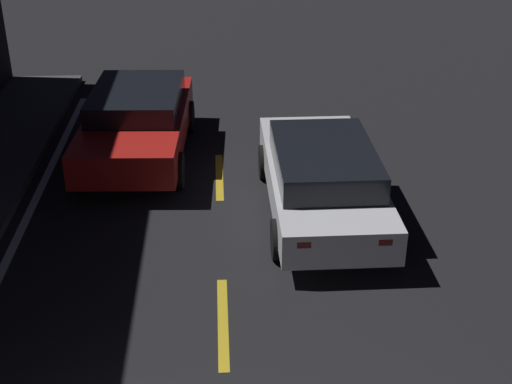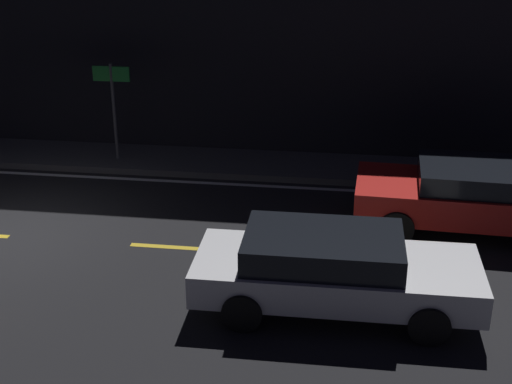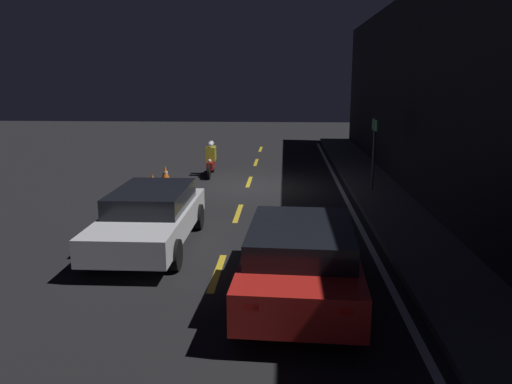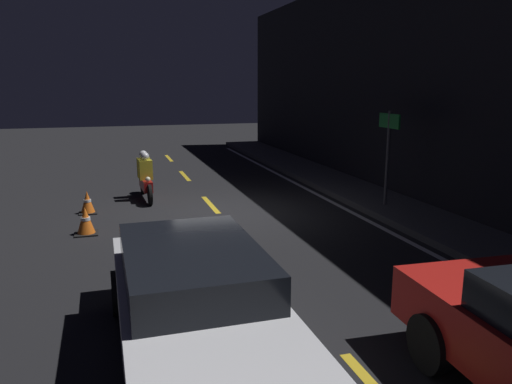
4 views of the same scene
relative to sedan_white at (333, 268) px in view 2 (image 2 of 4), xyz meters
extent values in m
plane|color=black|center=(-6.44, 1.72, -0.72)|extent=(56.00, 56.00, 0.00)
cube|color=#424244|center=(-6.44, 6.14, -0.64)|extent=(28.00, 1.77, 0.15)
cube|color=black|center=(-6.44, 7.18, 2.58)|extent=(28.00, 0.30, 6.59)
cube|color=gold|center=(-2.94, 1.72, -0.71)|extent=(2.00, 0.14, 0.01)
cube|color=gold|center=(1.56, 1.72, -0.71)|extent=(2.00, 0.14, 0.01)
cube|color=silver|center=(-6.44, 5.00, -0.71)|extent=(25.20, 0.14, 0.01)
cube|color=silver|center=(0.06, 0.00, -0.12)|extent=(4.59, 1.79, 0.55)
cube|color=black|center=(-0.17, 0.00, 0.37)|extent=(2.53, 1.60, 0.44)
cube|color=red|center=(-2.20, 0.56, 0.02)|extent=(0.06, 0.20, 0.10)
cube|color=red|center=(-2.20, -0.58, 0.02)|extent=(0.06, 0.20, 0.10)
cylinder|color=black|center=(1.48, 0.87, -0.40)|extent=(0.64, 0.18, 0.64)
cylinder|color=black|center=(1.49, -0.85, -0.40)|extent=(0.64, 0.18, 0.64)
cylinder|color=black|center=(-1.36, 0.85, -0.40)|extent=(0.64, 0.18, 0.64)
cylinder|color=black|center=(-1.35, -0.87, -0.40)|extent=(0.64, 0.18, 0.64)
cube|color=red|center=(2.56, 3.31, -0.06)|extent=(4.49, 2.08, 0.62)
cube|color=black|center=(2.78, 3.30, 0.45)|extent=(2.50, 1.80, 0.40)
cylinder|color=black|center=(1.16, 2.46, -0.38)|extent=(0.69, 0.21, 0.68)
cylinder|color=black|center=(1.24, 4.29, -0.38)|extent=(0.69, 0.21, 0.68)
cylinder|color=#4C4C51|center=(-5.53, 5.92, 0.64)|extent=(0.08, 0.08, 2.40)
cube|color=#198C33|center=(-5.53, 5.92, 1.59)|extent=(0.90, 0.05, 0.36)
camera|label=1|loc=(-10.65, 1.71, 5.16)|focal=50.00mm
camera|label=2|loc=(0.12, -10.15, 5.64)|focal=50.00mm
camera|label=3|loc=(10.77, 3.00, 3.00)|focal=35.00mm
camera|label=4|loc=(5.51, -0.91, 2.50)|focal=35.00mm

